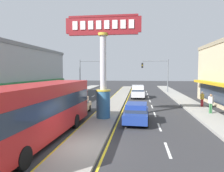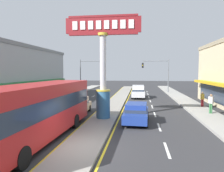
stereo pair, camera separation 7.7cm
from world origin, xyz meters
TOP-DOWN VIEW (x-y plane):
  - ground_plane at (0.00, 0.00)m, footprint 160.00×160.00m
  - median_strip at (0.00, 18.00)m, footprint 2.19×52.00m
  - sidewalk_left at (-8.96, 16.00)m, footprint 2.54×60.00m
  - sidewalk_right at (8.96, 16.00)m, footprint 2.54×60.00m
  - lane_markings at (-0.00, 16.65)m, footprint 8.93×52.00m
  - district_sign at (-0.00, 6.62)m, footprint 6.13×1.19m
  - traffic_light_left_side at (-6.33, 27.80)m, footprint 4.86×0.46m
  - traffic_light_right_side at (6.33, 28.64)m, footprint 4.86×0.46m
  - bus_near_right_lane at (-2.74, 0.94)m, footprint 2.85×11.27m
  - sedan_far_right_lane at (-6.05, 11.12)m, footprint 1.99×4.38m
  - sedan_near_left_lane at (2.74, 5.90)m, footprint 1.99×4.38m
  - suv_mid_left_lane at (2.74, 21.20)m, footprint 2.01×4.62m
  - sedan_far_left_oncoming at (-2.75, 8.65)m, footprint 2.01×4.39m
  - pedestrian_near_kerb at (9.39, 9.53)m, footprint 0.43×0.44m
  - pedestrian_far_side at (9.70, 13.24)m, footprint 0.30×0.44m

SIDE VIEW (x-z plane):
  - ground_plane at x=0.00m, z-range 0.00..0.00m
  - lane_markings at x=0.00m, z-range 0.00..0.01m
  - median_strip at x=0.00m, z-range 0.00..0.14m
  - sidewalk_left at x=-8.96m, z-range 0.00..0.18m
  - sidewalk_right at x=8.96m, z-range 0.00..0.18m
  - sedan_far_right_lane at x=-6.05m, z-range 0.02..1.55m
  - sedan_near_left_lane at x=2.74m, z-range 0.02..1.55m
  - sedan_far_left_oncoming at x=-2.75m, z-range 0.02..1.55m
  - suv_mid_left_lane at x=2.74m, z-range 0.03..1.93m
  - pedestrian_far_side at x=9.70m, z-range 0.28..1.90m
  - pedestrian_near_kerb at x=9.39m, z-range 0.30..2.05m
  - bus_near_right_lane at x=-2.74m, z-range 0.24..3.50m
  - traffic_light_left_side at x=-6.33m, z-range 1.15..7.35m
  - traffic_light_right_side at x=6.33m, z-range 1.15..7.35m
  - district_sign at x=0.00m, z-range 0.18..8.52m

